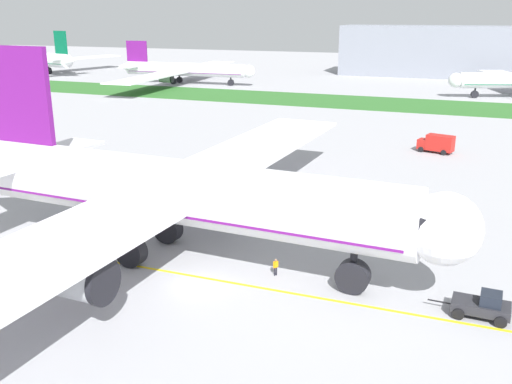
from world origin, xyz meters
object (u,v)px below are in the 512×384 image
airliner_foreground (173,192)px  parked_airliner_far_left (38,59)px  service_truck_baggage_loader (437,143)px  pushback_tug (483,305)px  parked_airliner_far_centre (183,70)px  ground_crew_marshaller_front (40,272)px  ground_crew_wingwalker_starboard (276,265)px

airliner_foreground → parked_airliner_far_left: 188.38m
service_truck_baggage_loader → parked_airliner_far_left: bearing=152.1°
pushback_tug → parked_airliner_far_centre: bearing=126.2°
pushback_tug → airliner_foreground: bearing=177.1°
ground_crew_marshaller_front → pushback_tug: bearing=11.7°
ground_crew_wingwalker_starboard → service_truck_baggage_loader: service_truck_baggage_loader is taller
pushback_tug → service_truck_baggage_loader: (-7.48, 55.26, 0.64)m
airliner_foreground → parked_airliner_far_left: (-132.08, 134.32, -1.05)m
service_truck_baggage_loader → ground_crew_wingwalker_starboard: bearing=-100.2°
ground_crew_marshaller_front → parked_airliner_far_centre: parked_airliner_far_centre is taller
ground_crew_wingwalker_starboard → parked_airliner_far_left: parked_airliner_far_left is taller
parked_airliner_far_left → service_truck_baggage_loader: bearing=-27.9°
ground_crew_marshaller_front → ground_crew_wingwalker_starboard: 20.46m
pushback_tug → parked_airliner_far_centre: parked_airliner_far_centre is taller
pushback_tug → ground_crew_marshaller_front: (-35.77, -7.42, 0.05)m
ground_crew_marshaller_front → ground_crew_wingwalker_starboard: size_ratio=1.05×
pushback_tug → parked_airliner_far_centre: 157.54m
pushback_tug → ground_crew_wingwalker_starboard: 17.26m
service_truck_baggage_loader → parked_airliner_far_left: size_ratio=0.09×
ground_crew_wingwalker_starboard → service_truck_baggage_loader: 54.92m
service_truck_baggage_loader → parked_airliner_far_left: (-151.99, 80.46, 3.89)m
airliner_foreground → pushback_tug: airliner_foreground is taller
service_truck_baggage_loader → parked_airliner_far_centre: parked_airliner_far_centre is taller
parked_airliner_far_left → parked_airliner_far_centre: size_ratio=0.90×
ground_crew_marshaller_front → parked_airliner_far_centre: (-57.24, 134.52, 3.59)m
pushback_tug → service_truck_baggage_loader: service_truck_baggage_loader is taller
ground_crew_marshaller_front → parked_airliner_far_centre: 146.23m
ground_crew_wingwalker_starboard → parked_airliner_far_left: (-142.26, 134.51, 4.54)m
airliner_foreground → parked_airliner_far_centre: bearing=117.6°
ground_crew_wingwalker_starboard → parked_airliner_far_left: 195.83m
service_truck_baggage_loader → airliner_foreground: bearing=-110.3°
airliner_foreground → ground_crew_marshaller_front: size_ratio=50.77×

